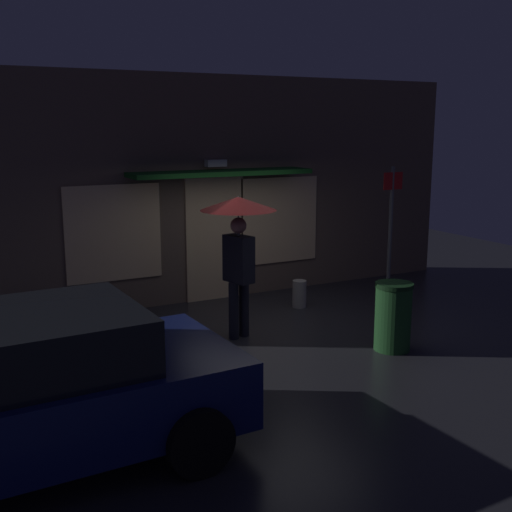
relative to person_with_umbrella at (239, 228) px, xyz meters
name	(u,v)px	position (x,y,z in m)	size (l,w,h in m)	color
ground_plane	(274,332)	(0.57, -0.05, -1.65)	(18.00, 18.00, 0.00)	#26262B
building_facade	(210,190)	(0.57, 2.29, 0.31)	(10.08, 1.00, 3.96)	brown
person_with_umbrella	(239,228)	(0.00, 0.00, 0.00)	(1.10, 1.10, 2.10)	black
parked_car	(10,393)	(-3.46, -2.40, -0.91)	(4.26, 2.18, 1.46)	navy
street_sign_post	(391,225)	(3.31, 0.64, -0.30)	(0.40, 0.07, 2.39)	#595B60
sidewalk_bollard	(299,294)	(1.63, 0.95, -1.42)	(0.24, 0.24, 0.47)	#9E998E
trash_bin	(393,316)	(1.67, -1.48, -1.17)	(0.53, 0.53, 0.96)	#1E4C23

